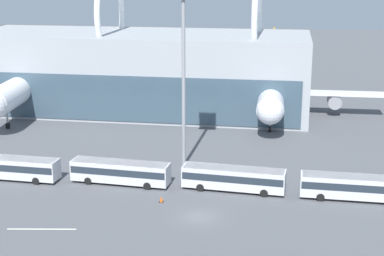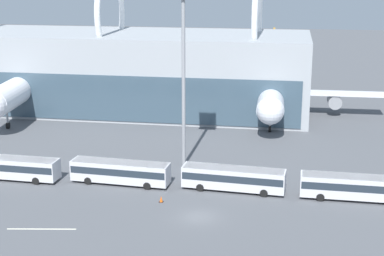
{
  "view_description": "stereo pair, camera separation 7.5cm",
  "coord_description": "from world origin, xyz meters",
  "px_view_note": "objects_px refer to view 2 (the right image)",
  "views": [
    {
      "loc": [
        9.41,
        -61.46,
        27.54
      ],
      "look_at": [
        -4.74,
        23.56,
        4.0
      ],
      "focal_mm": 55.0,
      "sensor_mm": 36.0,
      "label": 1
    },
    {
      "loc": [
        9.48,
        -61.45,
        27.54
      ],
      "look_at": [
        -4.74,
        23.56,
        4.0
      ],
      "focal_mm": 55.0,
      "sensor_mm": 36.0,
      "label": 2
    }
  ],
  "objects_px": {
    "shuttle_bus_1": "(11,167)",
    "shuttle_bus_2": "(120,171)",
    "shuttle_bus_4": "(355,186)",
    "shuttle_bus_3": "(233,177)",
    "floodlight_mast": "(183,35)",
    "airliner_at_gate_near": "(30,84)",
    "airliner_at_gate_far": "(272,88)",
    "traffic_cone_0": "(161,199)"
  },
  "relations": [
    {
      "from": "shuttle_bus_1",
      "to": "shuttle_bus_2",
      "type": "distance_m",
      "value": 14.94
    },
    {
      "from": "shuttle_bus_1",
      "to": "shuttle_bus_4",
      "type": "bearing_deg",
      "value": 2.23
    },
    {
      "from": "shuttle_bus_3",
      "to": "floodlight_mast",
      "type": "bearing_deg",
      "value": 136.96
    },
    {
      "from": "shuttle_bus_1",
      "to": "shuttle_bus_3",
      "type": "distance_m",
      "value": 29.85
    },
    {
      "from": "shuttle_bus_3",
      "to": "shuttle_bus_4",
      "type": "bearing_deg",
      "value": 1.91
    },
    {
      "from": "airliner_at_gate_near",
      "to": "shuttle_bus_2",
      "type": "bearing_deg",
      "value": 32.22
    },
    {
      "from": "airliner_at_gate_far",
      "to": "traffic_cone_0",
      "type": "distance_m",
      "value": 49.05
    },
    {
      "from": "airliner_at_gate_far",
      "to": "floodlight_mast",
      "type": "distance_m",
      "value": 37.91
    },
    {
      "from": "shuttle_bus_2",
      "to": "traffic_cone_0",
      "type": "xyz_separation_m",
      "value": [
        6.63,
        -5.25,
        -1.42
      ]
    },
    {
      "from": "airliner_at_gate_near",
      "to": "shuttle_bus_3",
      "type": "xyz_separation_m",
      "value": [
        43.73,
        -36.51,
        -3.73
      ]
    },
    {
      "from": "airliner_at_gate_far",
      "to": "shuttle_bus_1",
      "type": "bearing_deg",
      "value": -38.88
    },
    {
      "from": "floodlight_mast",
      "to": "shuttle_bus_3",
      "type": "bearing_deg",
      "value": -47.31
    },
    {
      "from": "airliner_at_gate_far",
      "to": "shuttle_bus_3",
      "type": "height_order",
      "value": "airliner_at_gate_far"
    },
    {
      "from": "airliner_at_gate_far",
      "to": "traffic_cone_0",
      "type": "relative_size",
      "value": 56.73
    },
    {
      "from": "airliner_at_gate_near",
      "to": "floodlight_mast",
      "type": "height_order",
      "value": "floodlight_mast"
    },
    {
      "from": "shuttle_bus_1",
      "to": "shuttle_bus_4",
      "type": "height_order",
      "value": "same"
    },
    {
      "from": "shuttle_bus_4",
      "to": "traffic_cone_0",
      "type": "xyz_separation_m",
      "value": [
        -23.21,
        -4.62,
        -1.42
      ]
    },
    {
      "from": "shuttle_bus_4",
      "to": "shuttle_bus_2",
      "type": "bearing_deg",
      "value": 179.73
    },
    {
      "from": "airliner_at_gate_far",
      "to": "shuttle_bus_3",
      "type": "relative_size",
      "value": 3.25
    },
    {
      "from": "floodlight_mast",
      "to": "traffic_cone_0",
      "type": "height_order",
      "value": "floodlight_mast"
    },
    {
      "from": "airliner_at_gate_near",
      "to": "shuttle_bus_1",
      "type": "relative_size",
      "value": 3.17
    },
    {
      "from": "airliner_at_gate_near",
      "to": "shuttle_bus_3",
      "type": "bearing_deg",
      "value": 44.08
    },
    {
      "from": "shuttle_bus_1",
      "to": "shuttle_bus_2",
      "type": "relative_size",
      "value": 1.0
    },
    {
      "from": "shuttle_bus_1",
      "to": "shuttle_bus_3",
      "type": "xyz_separation_m",
      "value": [
        29.84,
        0.73,
        0.0
      ]
    },
    {
      "from": "shuttle_bus_3",
      "to": "floodlight_mast",
      "type": "xyz_separation_m",
      "value": [
        -8.0,
        8.67,
        16.89
      ]
    },
    {
      "from": "shuttle_bus_3",
      "to": "floodlight_mast",
      "type": "distance_m",
      "value": 20.61
    },
    {
      "from": "shuttle_bus_1",
      "to": "shuttle_bus_3",
      "type": "bearing_deg",
      "value": 3.48
    },
    {
      "from": "floodlight_mast",
      "to": "airliner_at_gate_far",
      "type": "bearing_deg",
      "value": 71.5
    },
    {
      "from": "airliner_at_gate_far",
      "to": "floodlight_mast",
      "type": "height_order",
      "value": "floodlight_mast"
    },
    {
      "from": "shuttle_bus_3",
      "to": "floodlight_mast",
      "type": "relative_size",
      "value": 0.53
    },
    {
      "from": "airliner_at_gate_near",
      "to": "shuttle_bus_2",
      "type": "height_order",
      "value": "airliner_at_gate_near"
    },
    {
      "from": "airliner_at_gate_near",
      "to": "shuttle_bus_4",
      "type": "xyz_separation_m",
      "value": [
        58.64,
        -37.12,
        -3.73
      ]
    },
    {
      "from": "airliner_at_gate_near",
      "to": "shuttle_bus_3",
      "type": "distance_m",
      "value": 57.08
    },
    {
      "from": "airliner_at_gate_near",
      "to": "shuttle_bus_1",
      "type": "bearing_deg",
      "value": 14.39
    },
    {
      "from": "airliner_at_gate_far",
      "to": "traffic_cone_0",
      "type": "bearing_deg",
      "value": -14.92
    },
    {
      "from": "airliner_at_gate_far",
      "to": "shuttle_bus_1",
      "type": "distance_m",
      "value": 54.29
    },
    {
      "from": "airliner_at_gate_far",
      "to": "shuttle_bus_3",
      "type": "bearing_deg",
      "value": -5.65
    },
    {
      "from": "airliner_at_gate_far",
      "to": "traffic_cone_0",
      "type": "xyz_separation_m",
      "value": [
        -11.51,
        -47.45,
        -4.68
      ]
    },
    {
      "from": "airliner_at_gate_near",
      "to": "floodlight_mast",
      "type": "relative_size",
      "value": 1.66
    },
    {
      "from": "airliner_at_gate_near",
      "to": "shuttle_bus_1",
      "type": "height_order",
      "value": "airliner_at_gate_near"
    },
    {
      "from": "shuttle_bus_2",
      "to": "floodlight_mast",
      "type": "height_order",
      "value": "floodlight_mast"
    },
    {
      "from": "shuttle_bus_1",
      "to": "shuttle_bus_2",
      "type": "xyz_separation_m",
      "value": [
        14.92,
        0.73,
        0.0
      ]
    }
  ]
}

